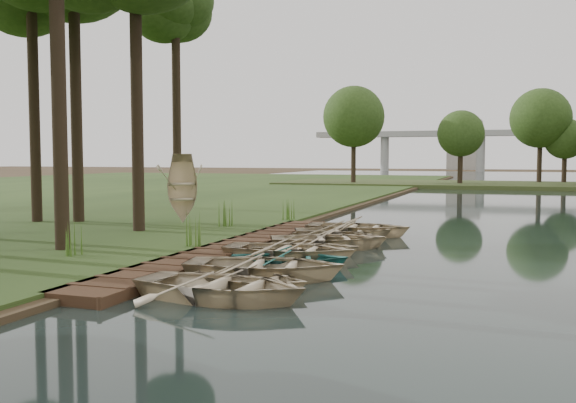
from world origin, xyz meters
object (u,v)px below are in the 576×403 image
(boardwalk, at_px, (231,249))
(rowboat_0, at_px, (221,282))
(rowboat_1, at_px, (248,276))
(rowboat_2, at_px, (265,263))
(stored_rowboat, at_px, (182,216))

(boardwalk, height_order, rowboat_0, rowboat_0)
(rowboat_1, bearing_deg, boardwalk, 33.17)
(boardwalk, bearing_deg, rowboat_2, -55.10)
(rowboat_1, distance_m, stored_rowboat, 13.16)
(rowboat_0, relative_size, rowboat_1, 1.29)
(rowboat_0, xyz_separation_m, rowboat_1, (0.09, 1.25, -0.09))
(rowboat_1, distance_m, rowboat_2, 1.28)
(rowboat_1, bearing_deg, rowboat_0, -179.17)
(boardwalk, relative_size, rowboat_2, 3.98)
(stored_rowboat, bearing_deg, rowboat_2, -100.78)
(rowboat_0, bearing_deg, rowboat_2, 2.78)
(rowboat_1, height_order, rowboat_2, rowboat_2)
(stored_rowboat, bearing_deg, boardwalk, -98.29)
(rowboat_0, height_order, rowboat_2, rowboat_2)
(rowboat_2, bearing_deg, rowboat_0, 169.29)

